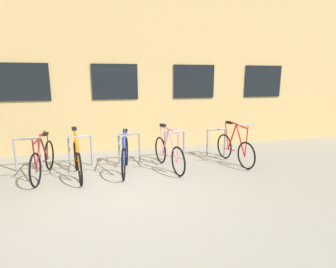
# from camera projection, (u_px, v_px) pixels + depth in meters

# --- Properties ---
(ground_plane) EXTENTS (42.00, 42.00, 0.00)m
(ground_plane) POSITION_uv_depth(u_px,v_px,m) (127.00, 194.00, 5.01)
(ground_plane) COLOR gray
(storefront_building) EXTENTS (28.00, 7.78, 4.94)m
(storefront_building) POSITION_uv_depth(u_px,v_px,m) (110.00, 71.00, 11.21)
(storefront_building) COLOR tan
(storefront_building) RESTS_ON ground
(bike_rack) EXTENTS (6.57, 0.05, 0.80)m
(bike_rack) POSITION_uv_depth(u_px,v_px,m) (105.00, 146.00, 6.63)
(bike_rack) COLOR gray
(bike_rack) RESTS_ON ground
(bicycle_blue) EXTENTS (0.44, 1.73, 0.99)m
(bicycle_blue) POSITION_uv_depth(u_px,v_px,m) (125.00, 155.00, 6.19)
(bicycle_blue) COLOR black
(bicycle_blue) RESTS_ON ground
(bicycle_pink) EXTENTS (0.48, 1.72, 1.06)m
(bicycle_pink) POSITION_uv_depth(u_px,v_px,m) (169.00, 153.00, 6.39)
(bicycle_pink) COLOR black
(bicycle_pink) RESTS_ON ground
(bicycle_maroon) EXTENTS (0.44, 1.80, 1.03)m
(bicycle_maroon) POSITION_uv_depth(u_px,v_px,m) (43.00, 160.00, 5.85)
(bicycle_maroon) COLOR black
(bicycle_maroon) RESTS_ON ground
(bicycle_orange) EXTENTS (0.47, 1.72, 1.08)m
(bicycle_orange) POSITION_uv_depth(u_px,v_px,m) (77.00, 159.00, 5.87)
(bicycle_orange) COLOR black
(bicycle_orange) RESTS_ON ground
(bicycle_red) EXTENTS (0.44, 1.62, 1.11)m
(bicycle_red) POSITION_uv_depth(u_px,v_px,m) (235.00, 148.00, 6.82)
(bicycle_red) COLOR black
(bicycle_red) RESTS_ON ground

